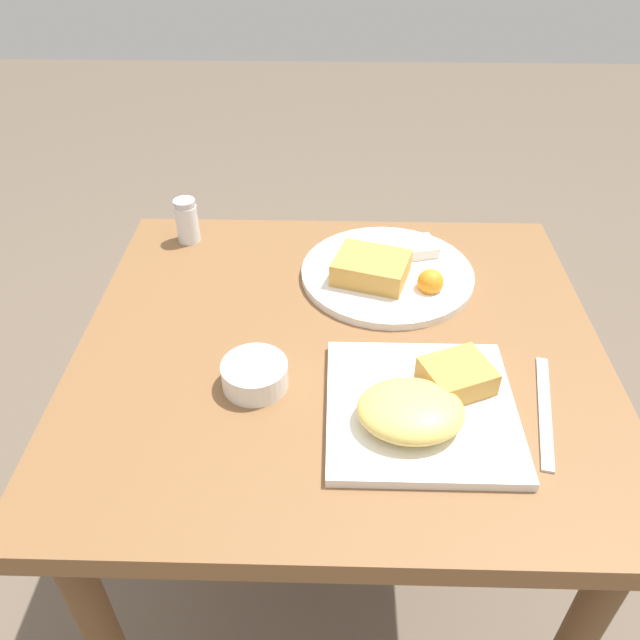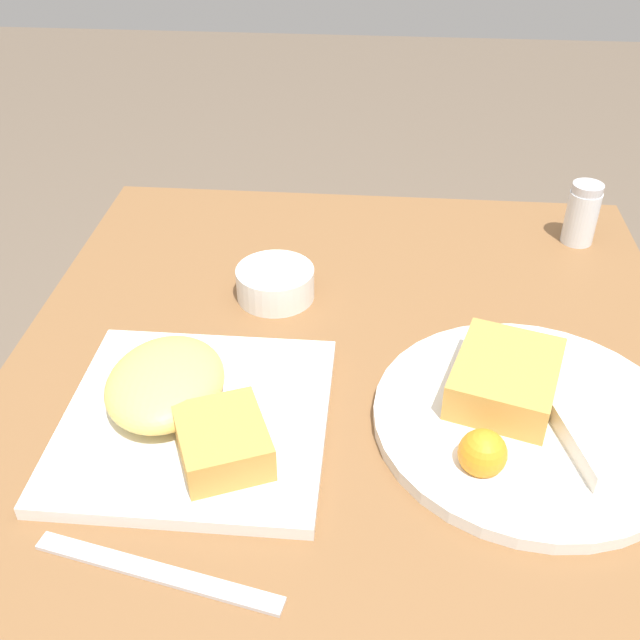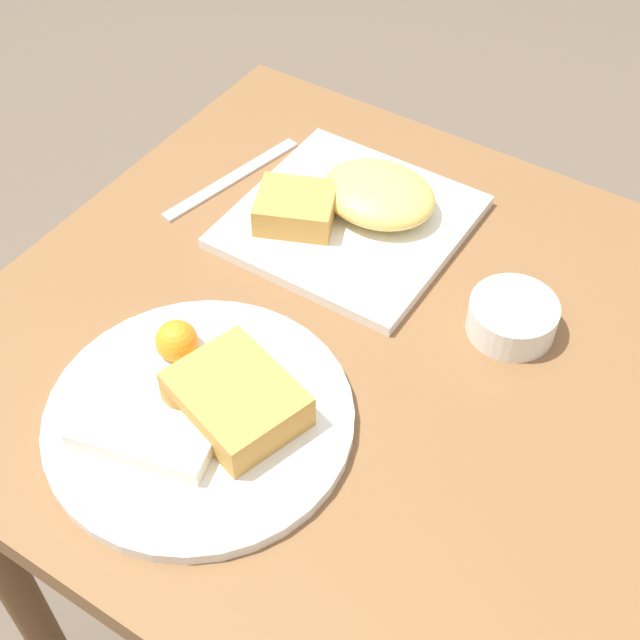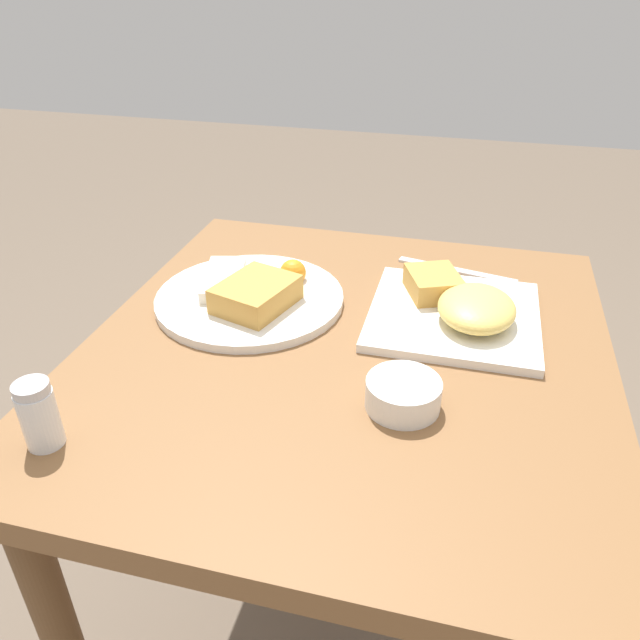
# 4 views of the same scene
# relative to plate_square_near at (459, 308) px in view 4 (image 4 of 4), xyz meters

# --- Properties ---
(dining_table) EXTENTS (0.80, 0.74, 0.73)m
(dining_table) POSITION_rel_plate_square_near_xyz_m (-0.11, 0.15, -0.13)
(dining_table) COLOR brown
(dining_table) RESTS_ON ground_plane
(plate_square_near) EXTENTS (0.25, 0.25, 0.06)m
(plate_square_near) POSITION_rel_plate_square_near_xyz_m (0.00, 0.00, 0.00)
(plate_square_near) COLOR white
(plate_square_near) RESTS_ON dining_table
(plate_oval_far) EXTENTS (0.30, 0.30, 0.05)m
(plate_oval_far) POSITION_rel_plate_square_near_xyz_m (-0.03, 0.32, -0.01)
(plate_oval_far) COLOR white
(plate_oval_far) RESTS_ON dining_table
(sauce_ramekin) EXTENTS (0.09, 0.09, 0.04)m
(sauce_ramekin) POSITION_rel_plate_square_near_xyz_m (-0.23, 0.05, -0.00)
(sauce_ramekin) COLOR white
(sauce_ramekin) RESTS_ON dining_table
(salt_shaker) EXTENTS (0.04, 0.04, 0.08)m
(salt_shaker) POSITION_rel_plate_square_near_xyz_m (-0.40, 0.44, 0.02)
(salt_shaker) COLOR white
(salt_shaker) RESTS_ON dining_table
(butter_knife) EXTENTS (0.06, 0.21, 0.00)m
(butter_knife) POSITION_rel_plate_square_near_xyz_m (0.17, 0.01, -0.02)
(butter_knife) COLOR silver
(butter_knife) RESTS_ON dining_table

